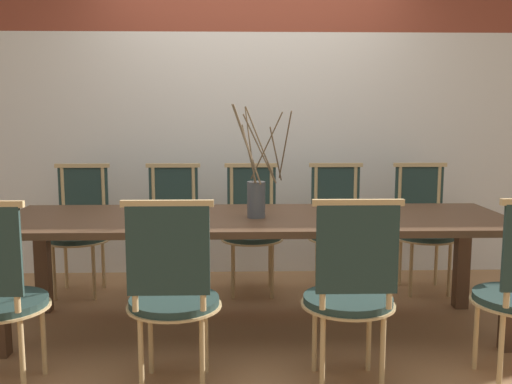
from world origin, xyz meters
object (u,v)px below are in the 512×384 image
(dining_table, at_px, (256,229))
(chair_near_center, at_px, (350,290))
(vase_centerpiece, at_px, (257,195))
(book_stack, at_px, (177,218))
(chair_far_center, at_px, (252,226))

(dining_table, height_order, chair_near_center, chair_near_center)
(dining_table, distance_m, vase_centerpiece, 0.22)
(dining_table, distance_m, book_stack, 0.49)
(chair_far_center, bearing_deg, book_stack, 63.30)
(chair_near_center, height_order, chair_far_center, same)
(dining_table, bearing_deg, chair_near_center, -61.41)
(dining_table, height_order, chair_far_center, chair_far_center)
(chair_far_center, distance_m, book_stack, 1.05)
(book_stack, bearing_deg, vase_centerpiece, 9.40)
(book_stack, bearing_deg, dining_table, 14.49)
(dining_table, bearing_deg, chair_far_center, 90.63)
(dining_table, distance_m, chair_near_center, 0.91)
(chair_near_center, height_order, vase_centerpiece, vase_centerpiece)
(vase_centerpiece, bearing_deg, chair_near_center, -60.17)
(chair_far_center, bearing_deg, dining_table, 90.63)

